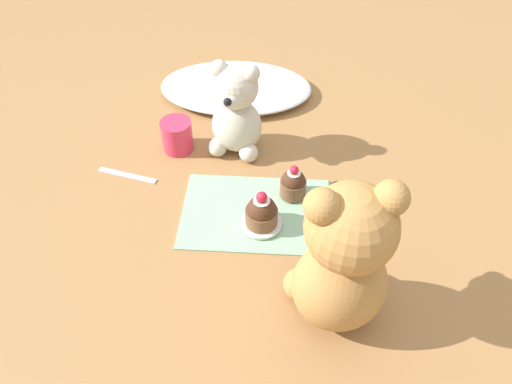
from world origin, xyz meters
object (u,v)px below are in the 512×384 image
(teaspoon, at_px, (127,175))
(cupcake_near_cream_bear, at_px, (293,184))
(teddy_bear_cream, at_px, (236,112))
(teddy_bear_tan, at_px, (343,261))
(juice_glass, at_px, (177,135))
(cupcake_near_tan_bear, at_px, (261,212))
(saucer_plate, at_px, (261,223))

(teaspoon, bearing_deg, cupcake_near_cream_bear, 7.35)
(teddy_bear_cream, relative_size, teddy_bear_tan, 0.73)
(teddy_bear_tan, bearing_deg, teddy_bear_cream, -76.72)
(juice_glass, bearing_deg, teddy_bear_tan, -50.37)
(teddy_bear_cream, distance_m, cupcake_near_tan_bear, 0.22)
(cupcake_near_cream_bear, bearing_deg, teddy_bear_tan, -74.91)
(cupcake_near_cream_bear, relative_size, saucer_plate, 0.95)
(juice_glass, bearing_deg, cupcake_near_cream_bear, -27.50)
(saucer_plate, distance_m, teaspoon, 0.29)
(teddy_bear_tan, xyz_separation_m, cupcake_near_cream_bear, (-0.06, 0.24, -0.10))
(teddy_bear_cream, bearing_deg, teaspoon, -143.67)
(cupcake_near_cream_bear, bearing_deg, juice_glass, 152.50)
(cupcake_near_cream_bear, distance_m, cupcake_near_tan_bear, 0.09)
(teddy_bear_cream, bearing_deg, saucer_plate, -61.84)
(juice_glass, bearing_deg, cupcake_near_tan_bear, -47.65)
(teddy_bear_tan, relative_size, cupcake_near_tan_bear, 3.73)
(cupcake_near_cream_bear, bearing_deg, teddy_bear_cream, 131.64)
(teddy_bear_cream, height_order, teddy_bear_tan, teddy_bear_tan)
(teddy_bear_tan, distance_m, cupcake_near_cream_bear, 0.27)
(juice_glass, xyz_separation_m, teaspoon, (-0.09, -0.09, -0.03))
(saucer_plate, distance_m, cupcake_near_tan_bear, 0.03)
(cupcake_near_tan_bear, distance_m, teaspoon, 0.29)
(cupcake_near_tan_bear, xyz_separation_m, juice_glass, (-0.18, 0.20, -0.00))
(saucer_plate, height_order, cupcake_near_tan_bear, cupcake_near_tan_bear)
(saucer_plate, bearing_deg, teddy_bear_cream, 106.57)
(teddy_bear_cream, height_order, saucer_plate, teddy_bear_cream)
(cupcake_near_cream_bear, relative_size, cupcake_near_tan_bear, 0.95)
(cupcake_near_tan_bear, bearing_deg, juice_glass, 132.35)
(cupcake_near_cream_bear, bearing_deg, cupcake_near_tan_bear, -125.01)
(teddy_bear_tan, bearing_deg, cupcake_near_cream_bear, -87.59)
(teaspoon, bearing_deg, juice_glass, 59.08)
(cupcake_near_cream_bear, xyz_separation_m, teaspoon, (-0.32, 0.03, -0.03))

